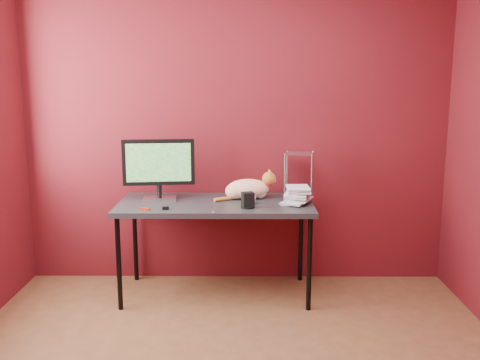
{
  "coord_description": "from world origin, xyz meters",
  "views": [
    {
      "loc": [
        0.07,
        -2.66,
        1.69
      ],
      "look_at": [
        0.04,
        1.15,
        0.97
      ],
      "focal_mm": 40.0,
      "sensor_mm": 36.0,
      "label": 1
    }
  ],
  "objects_px": {
    "speaker": "(248,201)",
    "desk": "(216,209)",
    "cat": "(248,189)",
    "monitor": "(159,167)",
    "book_stack": "(288,112)",
    "skull_mug": "(250,198)"
  },
  "relations": [
    {
      "from": "speaker",
      "to": "desk",
      "type": "bearing_deg",
      "value": 127.66
    },
    {
      "from": "desk",
      "to": "cat",
      "type": "height_order",
      "value": "cat"
    },
    {
      "from": "monitor",
      "to": "speaker",
      "type": "relative_size",
      "value": 4.73
    },
    {
      "from": "desk",
      "to": "monitor",
      "type": "height_order",
      "value": "monitor"
    },
    {
      "from": "speaker",
      "to": "monitor",
      "type": "bearing_deg",
      "value": 144.01
    },
    {
      "from": "cat",
      "to": "book_stack",
      "type": "height_order",
      "value": "book_stack"
    },
    {
      "from": "desk",
      "to": "book_stack",
      "type": "relative_size",
      "value": 1.08
    },
    {
      "from": "monitor",
      "to": "book_stack",
      "type": "distance_m",
      "value": 1.08
    },
    {
      "from": "desk",
      "to": "book_stack",
      "type": "xyz_separation_m",
      "value": [
        0.55,
        0.01,
        0.75
      ]
    },
    {
      "from": "cat",
      "to": "skull_mug",
      "type": "height_order",
      "value": "cat"
    },
    {
      "from": "skull_mug",
      "to": "book_stack",
      "type": "xyz_separation_m",
      "value": [
        0.29,
        0.06,
        0.65
      ]
    },
    {
      "from": "skull_mug",
      "to": "book_stack",
      "type": "bearing_deg",
      "value": 12.05
    },
    {
      "from": "book_stack",
      "to": "speaker",
      "type": "bearing_deg",
      "value": -147.66
    },
    {
      "from": "skull_mug",
      "to": "desk",
      "type": "bearing_deg",
      "value": 170.17
    },
    {
      "from": "book_stack",
      "to": "cat",
      "type": "bearing_deg",
      "value": 158.61
    },
    {
      "from": "desk",
      "to": "book_stack",
      "type": "height_order",
      "value": "book_stack"
    },
    {
      "from": "monitor",
      "to": "skull_mug",
      "type": "height_order",
      "value": "monitor"
    },
    {
      "from": "desk",
      "to": "skull_mug",
      "type": "height_order",
      "value": "skull_mug"
    },
    {
      "from": "cat",
      "to": "speaker",
      "type": "relative_size",
      "value": 4.17
    },
    {
      "from": "monitor",
      "to": "book_stack",
      "type": "height_order",
      "value": "book_stack"
    },
    {
      "from": "desk",
      "to": "speaker",
      "type": "height_order",
      "value": "speaker"
    },
    {
      "from": "desk",
      "to": "book_stack",
      "type": "bearing_deg",
      "value": 1.12
    }
  ]
}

